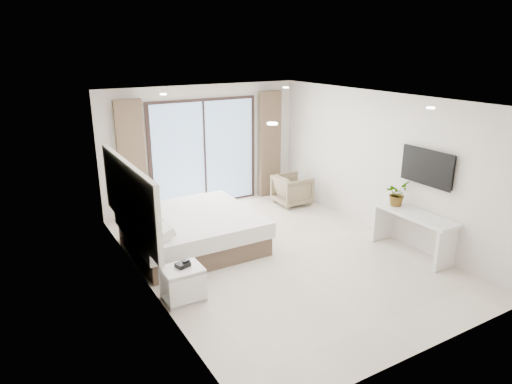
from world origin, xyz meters
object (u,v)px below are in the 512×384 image
Objects in this scene: nightstand at (183,284)px; armchair at (292,189)px; bed at (191,231)px; console_desk at (413,224)px.

armchair is (3.72, 2.63, 0.12)m from nightstand.
nightstand is 4.55m from armchair.
bed is at bearing 111.16° from armchair.
armchair reaches higher than nightstand.
bed reaches higher than armchair.
armchair is (2.92, 1.03, 0.05)m from bed.
nightstand is at bearing 171.89° from console_desk.
console_desk reaches higher than nightstand.
nightstand is at bearing 126.96° from armchair.
armchair is (-0.31, 3.20, -0.19)m from console_desk.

